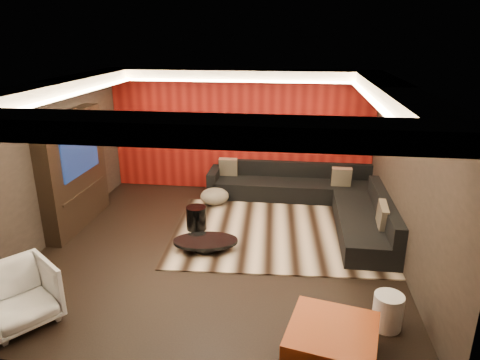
# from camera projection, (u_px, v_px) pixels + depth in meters

# --- Properties ---
(floor) EXTENTS (6.00, 6.00, 0.02)m
(floor) POSITION_uv_depth(u_px,v_px,m) (219.00, 248.00, 7.48)
(floor) COLOR black
(floor) RESTS_ON ground
(ceiling) EXTENTS (6.00, 6.00, 0.02)m
(ceiling) POSITION_uv_depth(u_px,v_px,m) (216.00, 84.00, 6.56)
(ceiling) COLOR silver
(ceiling) RESTS_ON ground
(wall_back) EXTENTS (6.00, 0.02, 2.80)m
(wall_back) POSITION_uv_depth(u_px,v_px,m) (241.00, 131.00, 9.84)
(wall_back) COLOR black
(wall_back) RESTS_ON ground
(wall_left) EXTENTS (0.02, 6.00, 2.80)m
(wall_left) POSITION_uv_depth(u_px,v_px,m) (46.00, 164.00, 7.39)
(wall_left) COLOR black
(wall_left) RESTS_ON ground
(wall_right) EXTENTS (0.02, 6.00, 2.80)m
(wall_right) POSITION_uv_depth(u_px,v_px,m) (407.00, 179.00, 6.64)
(wall_right) COLOR black
(wall_right) RESTS_ON ground
(red_feature_wall) EXTENTS (5.98, 0.05, 2.78)m
(red_feature_wall) POSITION_uv_depth(u_px,v_px,m) (241.00, 131.00, 9.80)
(red_feature_wall) COLOR #6B0C0A
(red_feature_wall) RESTS_ON ground
(soffit_back) EXTENTS (6.00, 0.60, 0.22)m
(soffit_back) POSITION_uv_depth(u_px,v_px,m) (239.00, 75.00, 9.12)
(soffit_back) COLOR silver
(soffit_back) RESTS_ON ground
(soffit_front) EXTENTS (6.00, 0.60, 0.22)m
(soffit_front) POSITION_uv_depth(u_px,v_px,m) (163.00, 129.00, 4.07)
(soffit_front) COLOR silver
(soffit_front) RESTS_ON ground
(soffit_left) EXTENTS (0.60, 4.80, 0.22)m
(soffit_left) POSITION_uv_depth(u_px,v_px,m) (52.00, 89.00, 6.93)
(soffit_left) COLOR silver
(soffit_left) RESTS_ON ground
(soffit_right) EXTENTS (0.60, 4.80, 0.22)m
(soffit_right) POSITION_uv_depth(u_px,v_px,m) (397.00, 95.00, 6.26)
(soffit_right) COLOR silver
(soffit_right) RESTS_ON ground
(cove_back) EXTENTS (4.80, 0.08, 0.04)m
(cove_back) POSITION_uv_depth(u_px,v_px,m) (237.00, 81.00, 8.83)
(cove_back) COLOR #FFD899
(cove_back) RESTS_ON ground
(cove_front) EXTENTS (4.80, 0.08, 0.04)m
(cove_front) POSITION_uv_depth(u_px,v_px,m) (174.00, 130.00, 4.41)
(cove_front) COLOR #FFD899
(cove_front) RESTS_ON ground
(cove_left) EXTENTS (0.08, 4.80, 0.04)m
(cove_left) POSITION_uv_depth(u_px,v_px,m) (72.00, 95.00, 6.92)
(cove_left) COLOR #FFD899
(cove_left) RESTS_ON ground
(cove_right) EXTENTS (0.08, 4.80, 0.04)m
(cove_right) POSITION_uv_depth(u_px,v_px,m) (372.00, 100.00, 6.33)
(cove_right) COLOR #FFD899
(cove_right) RESTS_ON ground
(tv_surround) EXTENTS (0.30, 2.00, 2.20)m
(tv_surround) POSITION_uv_depth(u_px,v_px,m) (74.00, 170.00, 8.03)
(tv_surround) COLOR black
(tv_surround) RESTS_ON ground
(tv_screen) EXTENTS (0.04, 1.30, 0.80)m
(tv_screen) POSITION_uv_depth(u_px,v_px,m) (80.00, 153.00, 7.90)
(tv_screen) COLOR black
(tv_screen) RESTS_ON ground
(tv_shelf) EXTENTS (0.04, 1.60, 0.04)m
(tv_shelf) POSITION_uv_depth(u_px,v_px,m) (85.00, 191.00, 8.14)
(tv_shelf) COLOR black
(tv_shelf) RESTS_ON ground
(rug) EXTENTS (4.16, 3.22, 0.02)m
(rug) POSITION_uv_depth(u_px,v_px,m) (281.00, 232.00, 8.01)
(rug) COLOR #C5AB90
(rug) RESTS_ON floor
(coffee_table) EXTENTS (1.26, 1.26, 0.19)m
(coffee_table) POSITION_uv_depth(u_px,v_px,m) (206.00, 245.00, 7.32)
(coffee_table) COLOR black
(coffee_table) RESTS_ON rug
(drum_stool) EXTENTS (0.40, 0.40, 0.44)m
(drum_stool) POSITION_uv_depth(u_px,v_px,m) (196.00, 218.00, 8.06)
(drum_stool) COLOR black
(drum_stool) RESTS_ON rug
(striped_pouf) EXTENTS (0.72, 0.72, 0.34)m
(striped_pouf) POSITION_uv_depth(u_px,v_px,m) (215.00, 196.00, 9.26)
(striped_pouf) COLOR beige
(striped_pouf) RESTS_ON rug
(white_side_table) EXTENTS (0.39, 0.39, 0.46)m
(white_side_table) POSITION_uv_depth(u_px,v_px,m) (388.00, 311.00, 5.38)
(white_side_table) COLOR silver
(white_side_table) RESTS_ON floor
(orange_ottoman) EXTENTS (1.16, 1.16, 0.43)m
(orange_ottoman) POSITION_uv_depth(u_px,v_px,m) (332.00, 344.00, 4.85)
(orange_ottoman) COLOR maroon
(orange_ottoman) RESTS_ON floor
(armchair) EXTENTS (1.19, 1.18, 0.78)m
(armchair) POSITION_uv_depth(u_px,v_px,m) (19.00, 295.00, 5.44)
(armchair) COLOR silver
(armchair) RESTS_ON floor
(sectional_sofa) EXTENTS (3.65, 3.50, 0.75)m
(sectional_sofa) POSITION_uv_depth(u_px,v_px,m) (316.00, 199.00, 8.92)
(sectional_sofa) COLOR black
(sectional_sofa) RESTS_ON floor
(throw_pillows) EXTENTS (3.29, 2.74, 0.50)m
(throw_pillows) POSITION_uv_depth(u_px,v_px,m) (310.00, 184.00, 8.75)
(throw_pillows) COLOR tan
(throw_pillows) RESTS_ON sectional_sofa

